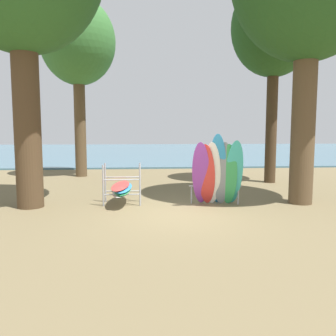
# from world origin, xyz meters

# --- Properties ---
(ground_plane) EXTENTS (80.00, 80.00, 0.00)m
(ground_plane) POSITION_xyz_m (0.00, 0.00, 0.00)
(ground_plane) COLOR brown
(lake_water) EXTENTS (80.00, 36.00, 0.10)m
(lake_water) POSITION_xyz_m (0.00, 29.35, 0.05)
(lake_water) COLOR #477084
(lake_water) RESTS_ON ground
(tree_mid_behind) EXTENTS (3.63, 3.63, 8.72)m
(tree_mid_behind) POSITION_xyz_m (4.60, 5.56, 6.55)
(tree_mid_behind) COLOR #42301E
(tree_mid_behind) RESTS_ON ground
(tree_far_left_back) EXTENTS (3.60, 3.60, 8.60)m
(tree_far_left_back) POSITION_xyz_m (-4.03, 8.28, 6.42)
(tree_far_left_back) COLOR brown
(tree_far_left_back) RESTS_ON ground
(leaning_board_pile) EXTENTS (1.66, 1.16, 2.19)m
(leaning_board_pile) POSITION_xyz_m (1.23, 0.95, 0.99)
(leaning_board_pile) COLOR purple
(leaning_board_pile) RESTS_ON ground
(board_storage_rack) EXTENTS (1.15, 2.13, 1.25)m
(board_storage_rack) POSITION_xyz_m (-1.64, 1.49, 0.50)
(board_storage_rack) COLOR #9EA0A5
(board_storage_rack) RESTS_ON ground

